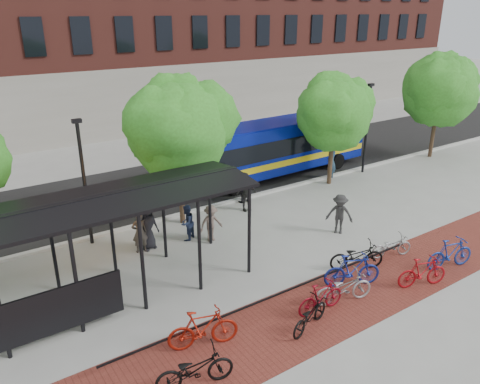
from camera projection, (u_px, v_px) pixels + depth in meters
ground at (281, 232)px, 19.98m from camera, size 160.00×160.00×0.00m
asphalt_street at (191, 180)px, 26.15m from camera, size 160.00×8.00×0.01m
curb at (230, 202)px, 23.04m from camera, size 160.00×0.25×0.12m
brick_strip at (330, 305)px, 15.08m from camera, size 24.00×3.00×0.01m
bike_rack_rail at (281, 304)px, 15.09m from camera, size 12.00×0.05×0.95m
bus_shelter at (86, 216)px, 14.27m from camera, size 10.60×3.07×3.60m
tree_b at (180, 124)px, 19.43m from camera, size 5.15×4.20×6.47m
tree_c at (335, 110)px, 24.27m from camera, size 4.66×3.80×5.92m
tree_d at (440, 87)px, 28.83m from camera, size 5.39×4.40×6.55m
lamp_post_left at (84, 180)px, 18.10m from camera, size 0.35×0.20×5.12m
lamp_post_right at (367, 126)px, 26.46m from camera, size 0.35×0.20×5.12m
bus at (277, 145)px, 26.34m from camera, size 11.62×2.97×3.12m
bike_0 at (195, 369)px, 11.64m from camera, size 2.13×1.17×1.06m
bike_1 at (203, 328)px, 13.00m from camera, size 2.10×1.16×1.21m
bike_4 at (310, 315)px, 13.80m from camera, size 1.86×1.10×0.92m
bike_5 at (321, 297)px, 14.56m from camera, size 1.77×0.58×1.05m
bike_6 at (344, 288)px, 15.05m from camera, size 2.12×1.21×1.05m
bike_7 at (352, 270)px, 15.93m from camera, size 2.05×1.35×1.20m
bike_8 at (357, 256)px, 16.99m from camera, size 2.13×1.49×1.06m
bike_9 at (422, 272)px, 15.91m from camera, size 1.89×1.13×1.10m
bike_10 at (391, 246)px, 17.88m from camera, size 1.79×1.09×0.89m
bike_11 at (450, 254)px, 17.03m from camera, size 2.05×1.05×1.19m
pedestrian_0 at (147, 226)px, 18.33m from camera, size 1.04×0.77×1.93m
pedestrian_1 at (140, 232)px, 18.10m from camera, size 0.68×0.51×1.68m
pedestrian_2 at (187, 223)px, 19.11m from camera, size 0.93×0.89×1.52m
pedestrian_3 at (211, 223)px, 19.02m from camera, size 1.03×0.63×1.56m
pedestrian_4 at (246, 194)px, 21.90m from camera, size 1.05×0.58×1.69m
pedestrian_5 at (244, 187)px, 22.90m from camera, size 1.46×0.56×1.55m
pedestrian_7 at (332, 162)px, 26.01m from camera, size 0.86×0.79×1.97m
pedestrian_9 at (339, 214)px, 19.65m from camera, size 1.21×1.28×1.74m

